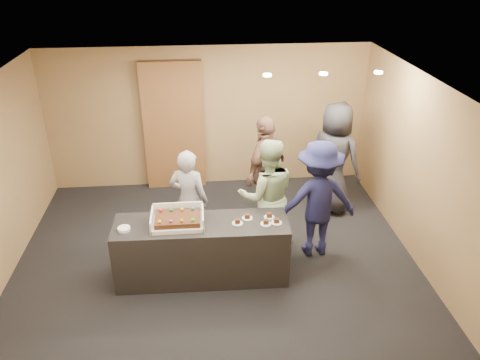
{
  "coord_description": "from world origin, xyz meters",
  "views": [
    {
      "loc": [
        -0.19,
        -5.9,
        4.36
      ],
      "look_at": [
        0.37,
        0.0,
        1.3
      ],
      "focal_mm": 35.0,
      "sensor_mm": 36.0,
      "label": 1
    }
  ],
  "objects": [
    {
      "name": "slice_a",
      "position": [
        0.29,
        -0.52,
        0.92
      ],
      "size": [
        0.15,
        0.15,
        0.07
      ],
      "color": "white",
      "rests_on": "serving_counter"
    },
    {
      "name": "person_navy_man",
      "position": [
        1.53,
        -0.02,
        0.92
      ],
      "size": [
        1.22,
        0.73,
        1.84
      ],
      "primitive_type": "imported",
      "rotation": [
        0.0,
        0.0,
        3.18
      ],
      "color": "#17183F",
      "rests_on": "floor"
    },
    {
      "name": "person_server_grey",
      "position": [
        -0.38,
        0.33,
        0.82
      ],
      "size": [
        0.69,
        0.56,
        1.65
      ],
      "primitive_type": "imported",
      "rotation": [
        0.0,
        0.0,
        2.82
      ],
      "color": "gray",
      "rests_on": "floor"
    },
    {
      "name": "serving_counter",
      "position": [
        -0.21,
        -0.47,
        0.45
      ],
      "size": [
        2.42,
        0.76,
        0.9
      ],
      "primitive_type": "cube",
      "rotation": [
        0.0,
        0.0,
        -0.02
      ],
      "color": "black",
      "rests_on": "floor"
    },
    {
      "name": "room",
      "position": [
        0.0,
        0.0,
        1.35
      ],
      "size": [
        6.04,
        6.0,
        2.7
      ],
      "color": "black",
      "rests_on": "ground"
    },
    {
      "name": "sheet_cake",
      "position": [
        -0.52,
        -0.47,
        1.0
      ],
      "size": [
        0.6,
        0.42,
        0.12
      ],
      "color": "#36160C",
      "rests_on": "cake_box"
    },
    {
      "name": "person_brown_extra",
      "position": [
        0.9,
        1.02,
        0.94
      ],
      "size": [
        1.05,
        1.14,
        1.88
      ],
      "primitive_type": "imported",
      "rotation": [
        0.0,
        0.0,
        4.03
      ],
      "color": "brown",
      "rests_on": "floor"
    },
    {
      "name": "slice_e",
      "position": [
        0.82,
        -0.55,
        0.92
      ],
      "size": [
        0.15,
        0.15,
        0.07
      ],
      "color": "white",
      "rests_on": "serving_counter"
    },
    {
      "name": "ceiling_spotlights",
      "position": [
        1.6,
        0.5,
        2.67
      ],
      "size": [
        1.72,
        0.12,
        0.03
      ],
      "color": "#FFEAC6",
      "rests_on": "ceiling"
    },
    {
      "name": "slice_c",
      "position": [
        0.67,
        -0.57,
        0.92
      ],
      "size": [
        0.15,
        0.15,
        0.07
      ],
      "color": "white",
      "rests_on": "serving_counter"
    },
    {
      "name": "storage_cabinet",
      "position": [
        -0.65,
        2.41,
        1.23
      ],
      "size": [
        1.12,
        0.15,
        2.46
      ],
      "primitive_type": "cube",
      "color": "brown",
      "rests_on": "floor"
    },
    {
      "name": "person_dark_suit",
      "position": [
        2.12,
        1.25,
        0.99
      ],
      "size": [
        1.14,
        1.13,
        1.99
      ],
      "primitive_type": "imported",
      "rotation": [
        0.0,
        0.0,
        2.36
      ],
      "color": "#222226",
      "rests_on": "floor"
    },
    {
      "name": "cake_box",
      "position": [
        -0.52,
        -0.44,
        0.95
      ],
      "size": [
        0.71,
        0.49,
        0.21
      ],
      "color": "white",
      "rests_on": "serving_counter"
    },
    {
      "name": "person_sage_man",
      "position": [
        0.8,
        0.18,
        0.91
      ],
      "size": [
        0.91,
        0.72,
        1.83
      ],
      "primitive_type": "imported",
      "rotation": [
        0.0,
        0.0,
        3.17
      ],
      "color": "#94AC7F",
      "rests_on": "floor"
    },
    {
      "name": "slice_d",
      "position": [
        0.74,
        -0.4,
        0.92
      ],
      "size": [
        0.15,
        0.15,
        0.07
      ],
      "color": "white",
      "rests_on": "serving_counter"
    },
    {
      "name": "slice_b",
      "position": [
        0.43,
        -0.4,
        0.92
      ],
      "size": [
        0.15,
        0.15,
        0.07
      ],
      "color": "white",
      "rests_on": "serving_counter"
    },
    {
      "name": "plate_stack",
      "position": [
        -1.24,
        -0.54,
        0.92
      ],
      "size": [
        0.17,
        0.17,
        0.04
      ],
      "primitive_type": "cylinder",
      "color": "white",
      "rests_on": "serving_counter"
    }
  ]
}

